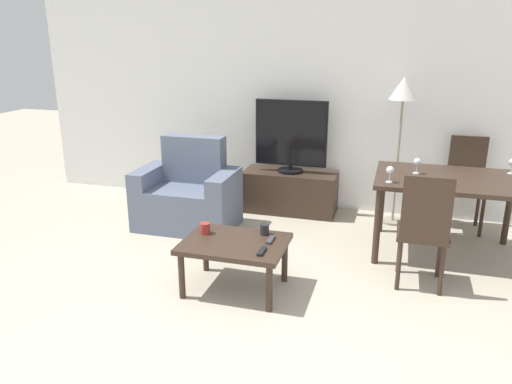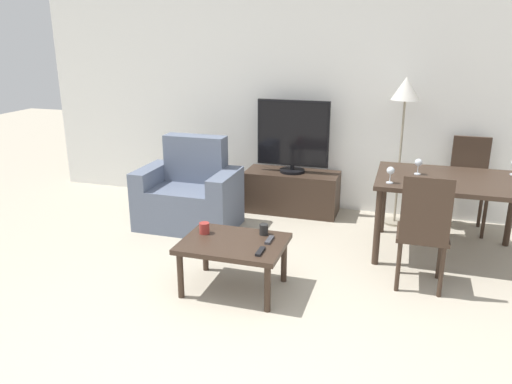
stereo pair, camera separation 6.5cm
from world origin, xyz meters
TOP-DOWN VIEW (x-y plane):
  - ground_plane at (0.00, 0.00)m, footprint 18.00×18.00m
  - wall_back at (0.00, 3.29)m, footprint 6.86×0.06m
  - armchair at (-1.14, 2.24)m, footprint 1.03×0.66m
  - tv_stand at (-0.20, 3.00)m, footprint 1.06×0.45m
  - tv at (-0.20, 3.00)m, footprint 0.81×0.28m
  - coffee_table at (-0.22, 1.06)m, footprint 0.81×0.61m
  - dining_table at (1.43, 2.26)m, footprint 1.31×0.91m
  - dining_chair_near at (1.20, 1.49)m, footprint 0.40×0.40m
  - dining_chair_far at (1.66, 3.03)m, footprint 0.40×0.40m
  - floor_lamp at (0.96, 2.96)m, footprint 0.29×0.29m
  - remote_primary at (0.05, 1.14)m, footprint 0.04×0.15m
  - remote_secondary at (0.04, 0.91)m, footprint 0.04×0.15m
  - cup_white_near at (-0.03, 1.26)m, footprint 0.07×0.07m
  - cup_colored_far at (-0.50, 1.14)m, footprint 0.08×0.08m
  - wine_glass_left at (1.13, 2.31)m, footprint 0.07×0.07m
  - wine_glass_center at (0.90, 1.95)m, footprint 0.07×0.07m
  - wine_glass_right at (1.97, 2.55)m, footprint 0.07×0.07m

SIDE VIEW (x-z plane):
  - ground_plane at x=0.00m, z-range 0.00..0.00m
  - tv_stand at x=-0.20m, z-range 0.00..0.47m
  - armchair at x=-1.14m, z-range -0.14..0.80m
  - coffee_table at x=-0.22m, z-range 0.16..0.57m
  - remote_primary at x=0.05m, z-range 0.42..0.44m
  - remote_secondary at x=0.04m, z-range 0.42..0.44m
  - cup_white_near at x=-0.03m, z-range 0.42..0.51m
  - cup_colored_far at x=-0.50m, z-range 0.42..0.51m
  - dining_chair_near at x=1.20m, z-range 0.05..1.02m
  - dining_chair_far at x=1.66m, z-range 0.05..1.02m
  - dining_table at x=1.43m, z-range 0.29..1.03m
  - wine_glass_left at x=1.13m, z-range 0.77..0.92m
  - wine_glass_center at x=0.90m, z-range 0.77..0.92m
  - wine_glass_right at x=1.97m, z-range 0.77..0.92m
  - tv at x=-0.20m, z-range 0.48..1.29m
  - floor_lamp at x=0.96m, z-range 0.55..2.12m
  - wall_back at x=0.00m, z-range 0.00..2.70m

